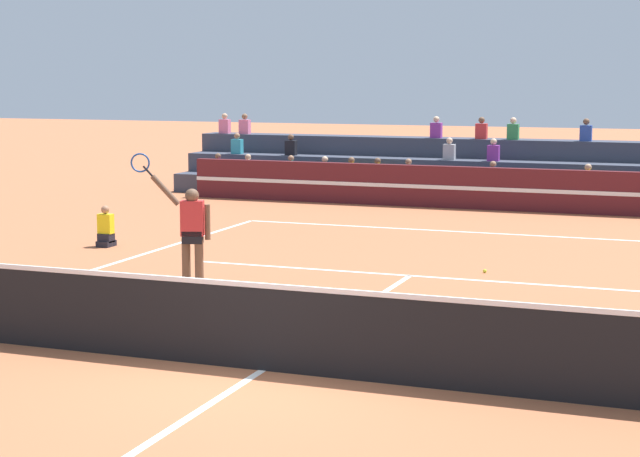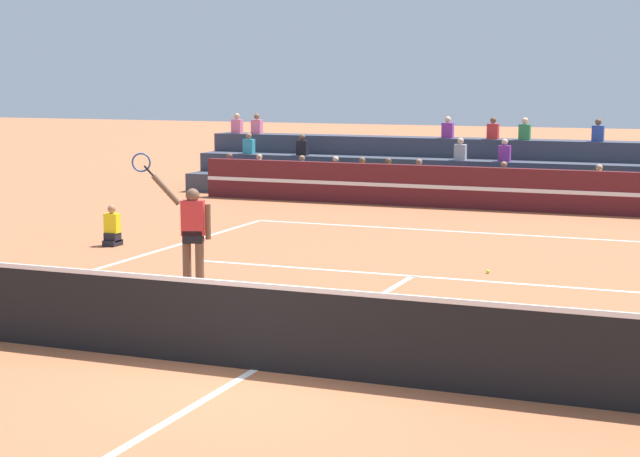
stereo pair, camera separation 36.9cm
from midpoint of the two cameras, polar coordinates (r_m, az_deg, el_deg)
The scene contains 8 objects.
ground_plane at distance 12.84m, azimuth -2.68°, elevation -7.55°, with size 120.00×120.00×0.00m, color #AD603D.
court_lines at distance 12.84m, azimuth -2.68°, elevation -7.54°, with size 11.10×23.90×0.01m.
tennis_net at distance 12.71m, azimuth -2.69°, elevation -5.19°, with size 12.00×0.10×1.10m.
sponsor_banner_wall at distance 27.91m, azimuth 11.11°, elevation 2.03°, with size 18.00×0.26×1.10m.
bleacher_stand at distance 30.38m, azimuth 11.98°, elevation 2.69°, with size 20.50×2.85×2.28m.
ball_kid_courtside at distance 22.26m, azimuth -10.55°, elevation -0.07°, with size 0.30×0.36×0.84m.
tennis_player at distance 17.04m, azimuth -6.26°, elevation -0.29°, with size 1.25×0.48×2.33m.
tennis_ball at distance 19.15m, azimuth 9.49°, elevation -2.29°, with size 0.07×0.07×0.07m, color #C6DB33.
Camera 2 is at (5.32, -11.17, 3.49)m, focal length 60.00 mm.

